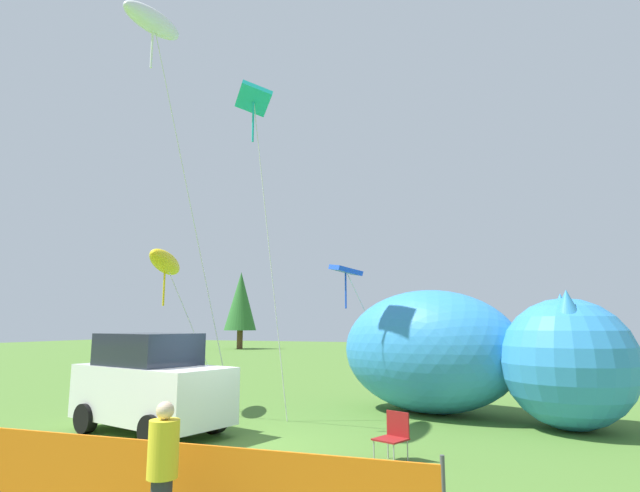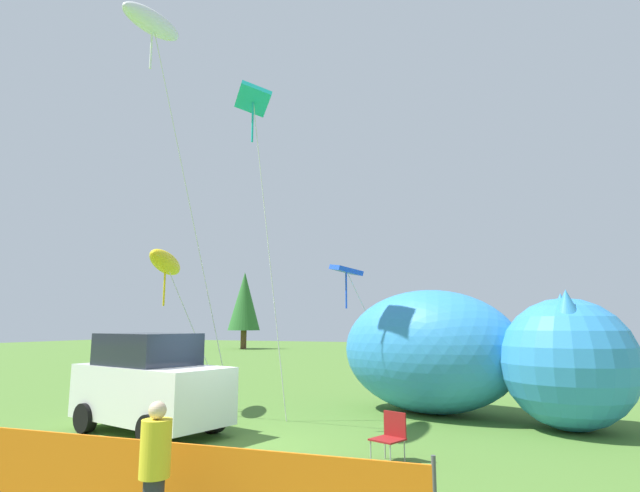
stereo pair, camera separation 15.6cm
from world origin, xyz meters
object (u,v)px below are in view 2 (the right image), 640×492
Objects in this scene: kite_teal_diamond at (254,105)px; inflatable_cat at (464,357)px; kite_blue_box at (347,272)px; kite_white_ghost at (153,24)px; parked_car at (150,384)px; spectator_in_blue_shirt at (155,467)px; kite_yellow_hero at (166,263)px; folding_chair at (391,434)px.

inflatable_cat is at bearing 24.87° from kite_teal_diamond.
kite_white_ghost is (-3.25, -6.37, 6.13)m from kite_blue_box.
parked_car is at bearing -114.29° from kite_blue_box.
spectator_in_blue_shirt is 0.33× the size of kite_yellow_hero.
kite_yellow_hero reaches higher than parked_car.
kite_white_ghost is (-0.42, -0.11, 9.27)m from parked_car.
inflatable_cat is (6.74, 4.66, 0.50)m from parked_car.
kite_yellow_hero is (-5.84, 7.27, 3.45)m from spectator_in_blue_shirt.
parked_car is 8.09m from kite_teal_diamond.
inflatable_cat is at bearing 15.24° from kite_yellow_hero.
kite_teal_diamond reaches higher than spectator_in_blue_shirt.
kite_yellow_hero is (-8.38, -2.28, 2.71)m from inflatable_cat.
folding_chair is at bearing -65.38° from kite_blue_box.
folding_chair is 0.08× the size of kite_white_ghost.
inflatable_cat is at bearing 49.19° from parked_car.
kite_white_ghost is (1.21, -2.49, 6.06)m from kite_yellow_hero.
kite_white_ghost reaches higher than kite_blue_box.
kite_yellow_hero is at bearing -87.98° from folding_chair.
inflatable_cat is 12.29m from kite_white_ghost.
kite_yellow_hero is (-1.63, 2.38, 3.21)m from parked_car.
kite_white_ghost reaches higher than kite_teal_diamond.
kite_blue_box is at bearing 175.87° from inflatable_cat.
parked_car is at bearing 130.75° from spectator_in_blue_shirt.
kite_yellow_hero reaches higher than spectator_in_blue_shirt.
parked_car reaches higher than folding_chair.
folding_chair is 4.84m from spectator_in_blue_shirt.
parked_car is at bearing -71.41° from folding_chair.
kite_blue_box reaches higher than parked_car.
inflatable_cat is at bearing 75.16° from spectator_in_blue_shirt.
spectator_in_blue_shirt is 0.17× the size of kite_teal_diamond.
kite_teal_diamond reaches higher than kite_blue_box.
inflatable_cat is at bearing -167.79° from folding_chair.
kite_white_ghost reaches higher than parked_car.
folding_chair is 11.72m from kite_white_ghost.
kite_yellow_hero is at bearing -138.95° from kite_blue_box.
folding_chair is at bearing 11.00° from parked_car.
kite_teal_diamond is at bearing 72.07° from parked_car.
kite_white_ghost is at bearing -151.11° from parked_car.
parked_car is 4.32m from kite_yellow_hero.
inflatable_cat is (0.88, 5.03, 1.11)m from folding_chair.
inflatable_cat is at bearing 33.68° from kite_white_ghost.
spectator_in_blue_shirt is at bearing -51.21° from kite_yellow_hero.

